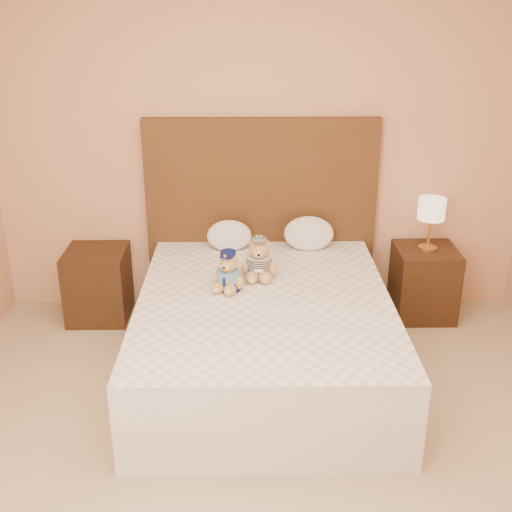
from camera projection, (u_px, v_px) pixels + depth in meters
The scene contains 11 objects.
ground at pixel (270, 504), 3.17m from camera, with size 4.00×4.50×0.00m, color tan.
room_walls at pixel (270, 120), 2.90m from camera, with size 4.04×4.52×2.72m.
bed at pixel (264, 335), 4.18m from camera, with size 1.60×2.00×0.55m.
headboard at pixel (261, 216), 4.93m from camera, with size 1.75×0.08×1.50m, color #4E2F17.
nightstand_left at pixel (98, 284), 4.90m from camera, with size 0.45×0.45×0.55m, color #392112.
nightstand_right at pixel (424, 282), 4.93m from camera, with size 0.45×0.45×0.55m, color #392112.
lamp at pixel (432, 211), 4.71m from camera, with size 0.20×0.20×0.40m.
teddy_police at pixel (228, 271), 4.12m from camera, with size 0.23×0.22×0.27m, color #BF884A, non-canonical shape.
teddy_prisoner at pixel (259, 259), 4.29m from camera, with size 0.25×0.24×0.28m, color #BF884A, non-canonical shape.
pillow_left at pixel (229, 234), 4.79m from camera, with size 0.33×0.21×0.23m, color white.
pillow_right at pixel (309, 232), 4.79m from camera, with size 0.37×0.24×0.26m, color white.
Camera 1 is at (-0.10, -2.46, 2.35)m, focal length 45.00 mm.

